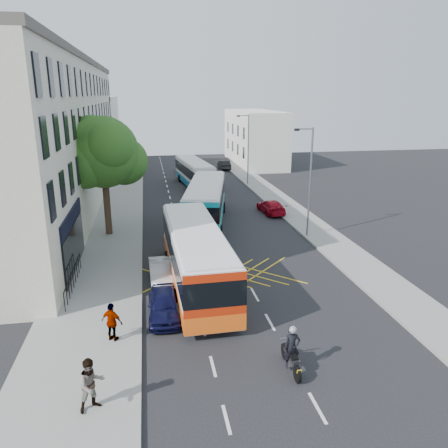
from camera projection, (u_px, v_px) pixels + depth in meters
name	position (u px, v px, depth m)	size (l,w,h in m)	color
ground	(270.00, 322.00, 20.73)	(120.00, 120.00, 0.00)	black
pavement_left	(109.00, 234.00, 33.45)	(5.00, 70.00, 0.15)	gray
pavement_right	(308.00, 224.00, 36.12)	(3.00, 70.00, 0.15)	gray
terrace_main	(49.00, 136.00, 39.57)	(8.30, 45.00, 13.50)	beige
terrace_far	(90.00, 130.00, 68.86)	(8.00, 20.00, 10.00)	silver
building_right	(254.00, 138.00, 66.71)	(6.00, 18.00, 8.00)	silver
street_tree	(103.00, 153.00, 31.63)	(6.30, 5.70, 8.80)	#382619
lamp_near	(309.00, 177.00, 31.77)	(1.45, 0.15, 8.00)	slate
lamp_far	(247.00, 146.00, 50.64)	(1.45, 0.15, 8.00)	slate
railings	(73.00, 278.00, 23.91)	(0.08, 5.60, 1.14)	black
bus_near	(196.00, 256.00, 24.20)	(3.23, 12.06, 3.37)	silver
bus_mid	(206.00, 202.00, 36.32)	(5.17, 12.32, 3.38)	silver
bus_far	(194.00, 173.00, 50.92)	(3.67, 10.86, 2.99)	silver
motorbike	(292.00, 350.00, 16.89)	(0.64, 2.18, 1.94)	black
parked_car_blue	(164.00, 304.00, 21.09)	(1.54, 3.83, 1.31)	#0C0D33
parked_car_silver	(161.00, 272.00, 25.07)	(1.29, 3.71, 1.22)	#9C9DA3
red_hatchback	(271.00, 207.00, 39.54)	(1.70, 4.18, 1.21)	#A00617
distant_car_grey	(185.00, 167.00, 60.62)	(2.19, 4.74, 1.32)	#3B3F43
distant_car_dark	(224.00, 165.00, 62.57)	(1.38, 3.96, 1.31)	black
pedestrian_near	(91.00, 384.00, 14.56)	(0.93, 0.72, 1.91)	gray
pedestrian_far	(112.00, 322.00, 18.72)	(1.02, 0.42, 1.74)	gray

